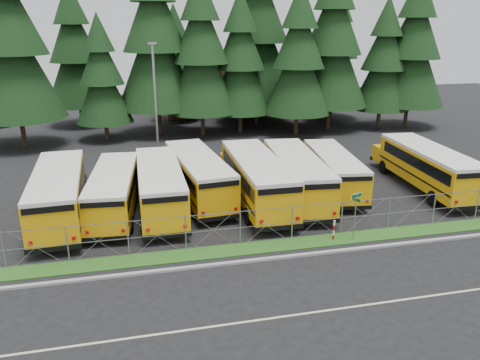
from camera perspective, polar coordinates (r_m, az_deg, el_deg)
name	(u,v)px	position (r m, az deg, el deg)	size (l,w,h in m)	color
ground	(302,230)	(28.10, 7.58, -6.06)	(120.00, 120.00, 0.00)	black
curb	(322,253)	(25.50, 10.02, -8.73)	(50.00, 0.25, 0.12)	gray
grass_verge	(313,242)	(26.66, 8.85, -7.46)	(50.00, 1.40, 0.06)	#1D4A15
road_lane_line	(366,305)	(21.73, 15.12, -14.49)	(50.00, 0.12, 0.01)	beige
chainlink_fence	(309,221)	(26.85, 8.41, -4.97)	(44.00, 0.10, 2.00)	#919399
brick_building	(244,89)	(66.21, 0.45, 11.06)	(22.00, 10.00, 6.00)	brown
bus_0	(60,195)	(30.91, -21.14, -1.70)	(2.86, 12.12, 3.18)	#E2A307
bus_1	(115,192)	(30.85, -15.03, -1.38)	(2.60, 11.01, 2.89)	#E2A307
bus_2	(160,187)	(30.72, -9.76, -0.90)	(2.77, 11.74, 3.08)	#E2A307
bus_3	(197,176)	(32.60, -5.25, 0.46)	(2.78, 11.79, 3.09)	#E2A307
bus_4	(255,180)	(31.48, 1.87, 0.02)	(2.93, 12.41, 3.25)	#E2A307
bus_5	(295,177)	(32.51, 6.72, 0.41)	(2.84, 12.01, 3.15)	#E2A307
bus_6	(332,171)	(34.65, 11.16, 1.04)	(2.53, 10.72, 2.81)	#E2A307
bus_east	(425,168)	(36.85, 21.63, 1.38)	(2.83, 11.98, 3.14)	#E2A307
street_sign	(356,207)	(26.57, 13.93, -3.18)	(0.78, 0.52, 2.81)	#919399
striped_bollard	(334,230)	(26.90, 11.37, -6.03)	(0.11, 0.11, 1.20)	#B20C0C
light_standard	(155,98)	(41.92, -10.29, 9.86)	(0.70, 0.35, 10.14)	#919399
conifer_1	(10,44)	(49.99, -26.24, 14.61)	(8.84, 8.84, 19.55)	black
conifer_2	(102,78)	(50.30, -16.49, 11.82)	(5.76, 5.76, 12.75)	black
conifer_3	(155,43)	(51.77, -10.28, 16.16)	(8.79, 8.79, 19.45)	black
conifer_4	(201,55)	(50.76, -4.78, 14.90)	(7.64, 7.64, 16.89)	black
conifer_5	(240,62)	(51.89, 0.03, 14.14)	(6.91, 6.91, 15.28)	black
conifer_6	(299,61)	(51.20, 7.15, 14.24)	(7.15, 7.15, 15.81)	black
conifer_7	(332,46)	(54.41, 11.17, 15.72)	(8.37, 8.37, 18.51)	black
conifer_8	(384,64)	(56.89, 17.12, 13.40)	(6.61, 6.61, 14.61)	black
conifer_9	(413,51)	(58.30, 20.37, 14.54)	(7.85, 7.85, 17.35)	black
conifer_10	(75,55)	(58.81, -19.49, 14.17)	(7.39, 7.39, 16.35)	black
conifer_11	(175,64)	(59.05, -7.87, 13.86)	(6.30, 6.30, 13.94)	black
conifer_12	(257,34)	(56.81, 2.10, 17.40)	(9.49, 9.49, 21.00)	black
conifer_13	(334,51)	(60.93, 11.41, 15.13)	(7.56, 7.56, 16.73)	black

